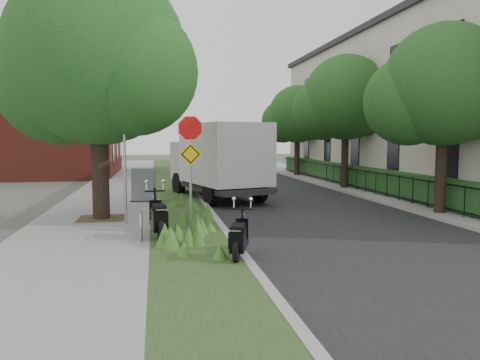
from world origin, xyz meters
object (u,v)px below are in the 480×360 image
object	(u,v)px
box_truck	(219,157)
scooter_near	(159,221)
sign_assembly	(190,148)
scooter_far	(239,241)
utility_cabinet	(144,185)

from	to	relation	value
box_truck	scooter_near	bearing A→B (deg)	-108.43
sign_assembly	scooter_far	size ratio (longest dim) A/B	2.20
scooter_near	utility_cabinet	bearing A→B (deg)	94.34
box_truck	utility_cabinet	size ratio (longest dim) A/B	4.94
sign_assembly	utility_cabinet	bearing A→B (deg)	103.03
scooter_far	box_truck	bearing A→B (deg)	84.59
sign_assembly	scooter_near	size ratio (longest dim) A/B	1.83
scooter_near	utility_cabinet	distance (m)	6.89
box_truck	utility_cabinet	distance (m)	3.40
utility_cabinet	box_truck	bearing A→B (deg)	16.17
scooter_near	scooter_far	xyz separation A→B (m)	(1.63, -2.36, -0.06)
sign_assembly	scooter_far	world-z (taller)	sign_assembly
scooter_far	utility_cabinet	distance (m)	9.47
sign_assembly	box_truck	distance (m)	7.18
scooter_near	scooter_far	world-z (taller)	scooter_near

